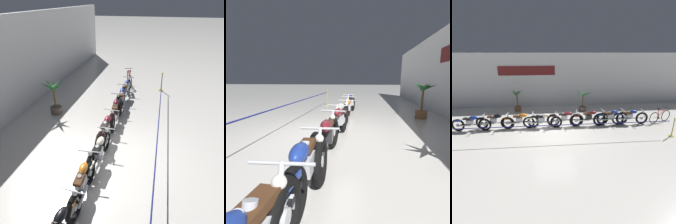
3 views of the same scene
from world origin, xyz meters
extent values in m
plane|color=silver|center=(0.00, 0.00, 0.00)|extent=(120.00, 120.00, 0.00)
torus|color=black|center=(-2.67, 0.54, 0.37)|extent=(0.74, 0.18, 0.74)
cylinder|color=silver|center=(-2.67, 0.54, 0.37)|extent=(0.18, 0.10, 0.17)
cylinder|color=silver|center=(-2.58, 0.54, 0.65)|extent=(0.31, 0.08, 0.59)
ellipsoid|color=black|center=(-3.24, 0.60, 0.79)|extent=(0.48, 0.26, 0.22)
cylinder|color=silver|center=(-2.69, 0.55, 0.92)|extent=(0.09, 0.62, 0.04)
sphere|color=silver|center=(-2.61, 0.54, 0.78)|extent=(0.14, 0.14, 0.14)
torus|color=black|center=(-1.22, 0.64, 0.36)|extent=(0.73, 0.14, 0.72)
torus|color=black|center=(-2.74, 0.58, 0.36)|extent=(0.73, 0.14, 0.72)
cylinder|color=silver|center=(-1.22, 0.64, 0.36)|extent=(0.17, 0.09, 0.17)
cylinder|color=silver|center=(-2.74, 0.58, 0.36)|extent=(0.17, 0.09, 0.17)
cylinder|color=silver|center=(-1.13, 0.64, 0.64)|extent=(0.31, 0.07, 0.59)
cube|color=silver|center=(-2.03, 0.61, 0.52)|extent=(0.37, 0.23, 0.26)
cylinder|color=silver|center=(-1.99, 0.61, 0.72)|extent=(0.18, 0.12, 0.24)
cylinder|color=silver|center=(-2.07, 0.61, 0.72)|extent=(0.18, 0.12, 0.24)
cylinder|color=silver|center=(-2.33, 0.46, 0.38)|extent=(0.70, 0.10, 0.07)
cube|color=black|center=(-1.98, 0.61, 0.38)|extent=(1.22, 0.10, 0.06)
ellipsoid|color=orange|center=(-1.80, 0.62, 0.78)|extent=(0.47, 0.24, 0.22)
cube|color=#4C2D19|center=(-2.16, 0.60, 0.74)|extent=(0.41, 0.21, 0.09)
cube|color=orange|center=(-2.69, 0.58, 0.62)|extent=(0.33, 0.17, 0.08)
cylinder|color=silver|center=(-1.24, 0.64, 0.91)|extent=(0.06, 0.62, 0.04)
sphere|color=silver|center=(-1.16, 0.64, 0.77)|extent=(0.14, 0.14, 0.14)
torus|color=black|center=(0.11, 0.48, 0.35)|extent=(0.71, 0.14, 0.70)
torus|color=black|center=(-1.49, 0.56, 0.35)|extent=(0.71, 0.14, 0.70)
cylinder|color=silver|center=(0.11, 0.48, 0.35)|extent=(0.17, 0.09, 0.17)
cylinder|color=silver|center=(-1.49, 0.56, 0.35)|extent=(0.17, 0.09, 0.17)
cylinder|color=silver|center=(0.20, 0.47, 0.63)|extent=(0.31, 0.07, 0.59)
cube|color=silver|center=(-0.74, 0.52, 0.51)|extent=(0.37, 0.24, 0.26)
cylinder|color=silver|center=(-0.70, 0.52, 0.71)|extent=(0.18, 0.12, 0.24)
cylinder|color=silver|center=(-0.78, 0.52, 0.71)|extent=(0.18, 0.12, 0.24)
cylinder|color=silver|center=(-1.05, 0.40, 0.37)|extent=(0.70, 0.10, 0.07)
cube|color=#47474C|center=(-0.69, 0.52, 0.37)|extent=(1.28, 0.12, 0.06)
ellipsoid|color=beige|center=(-0.51, 0.51, 0.77)|extent=(0.47, 0.24, 0.22)
cube|color=black|center=(-0.87, 0.53, 0.73)|extent=(0.41, 0.22, 0.09)
cube|color=beige|center=(-1.44, 0.55, 0.60)|extent=(0.33, 0.18, 0.08)
cylinder|color=silver|center=(0.09, 0.48, 0.90)|extent=(0.07, 0.62, 0.04)
sphere|color=silver|center=(0.17, 0.48, 0.76)|extent=(0.14, 0.14, 0.14)
torus|color=black|center=(1.36, 0.58, 0.39)|extent=(0.79, 0.18, 0.79)
torus|color=black|center=(-0.06, 0.66, 0.39)|extent=(0.79, 0.18, 0.79)
cylinder|color=silver|center=(1.36, 0.58, 0.39)|extent=(0.19, 0.09, 0.18)
cylinder|color=silver|center=(-0.06, 0.66, 0.39)|extent=(0.19, 0.09, 0.18)
cylinder|color=silver|center=(1.45, 0.57, 0.68)|extent=(0.31, 0.07, 0.59)
cube|color=silver|center=(0.60, 0.62, 0.55)|extent=(0.37, 0.24, 0.26)
cylinder|color=silver|center=(0.64, 0.62, 0.75)|extent=(0.19, 0.12, 0.24)
cylinder|color=silver|center=(0.56, 0.63, 0.75)|extent=(0.19, 0.12, 0.24)
cylinder|color=silver|center=(0.29, 0.50, 0.41)|extent=(0.70, 0.11, 0.07)
cube|color=#47474C|center=(0.65, 0.62, 0.41)|extent=(1.14, 0.13, 0.06)
ellipsoid|color=maroon|center=(0.83, 0.61, 0.81)|extent=(0.47, 0.25, 0.22)
cube|color=black|center=(0.47, 0.63, 0.77)|extent=(0.41, 0.22, 0.09)
cube|color=maroon|center=(-0.01, 0.66, 0.67)|extent=(0.33, 0.18, 0.08)
cylinder|color=silver|center=(1.34, 0.58, 0.94)|extent=(0.07, 0.62, 0.04)
sphere|color=silver|center=(1.42, 0.57, 0.80)|extent=(0.14, 0.14, 0.14)
torus|color=black|center=(2.95, 0.67, 0.39)|extent=(0.80, 0.20, 0.79)
torus|color=black|center=(1.28, 0.53, 0.39)|extent=(0.80, 0.20, 0.79)
cylinder|color=silver|center=(2.95, 0.67, 0.39)|extent=(0.19, 0.09, 0.18)
cylinder|color=silver|center=(1.28, 0.53, 0.39)|extent=(0.19, 0.09, 0.18)
cylinder|color=silver|center=(3.04, 0.67, 0.68)|extent=(0.31, 0.08, 0.59)
cube|color=#2D2D30|center=(2.07, 0.59, 0.55)|extent=(0.38, 0.25, 0.26)
cylinder|color=#2D2D30|center=(2.11, 0.59, 0.75)|extent=(0.19, 0.12, 0.24)
cylinder|color=#2D2D30|center=(2.03, 0.59, 0.75)|extent=(0.19, 0.12, 0.24)
cylinder|color=silver|center=(1.78, 0.43, 0.41)|extent=(0.70, 0.13, 0.07)
cube|color=#47474C|center=(2.12, 0.60, 0.41)|extent=(1.34, 0.17, 0.06)
ellipsoid|color=maroon|center=(2.30, 0.61, 0.81)|extent=(0.48, 0.26, 0.22)
cube|color=#4C2D19|center=(1.94, 0.58, 0.77)|extent=(0.42, 0.23, 0.09)
cube|color=maroon|center=(1.33, 0.53, 0.67)|extent=(0.33, 0.19, 0.08)
cylinder|color=silver|center=(2.93, 0.66, 0.94)|extent=(0.09, 0.62, 0.04)
sphere|color=silver|center=(3.01, 0.67, 0.80)|extent=(0.14, 0.14, 0.14)
torus|color=black|center=(4.16, 0.63, 0.40)|extent=(0.81, 0.21, 0.80)
torus|color=black|center=(2.71, 0.51, 0.40)|extent=(0.81, 0.21, 0.80)
cylinder|color=silver|center=(4.16, 0.63, 0.40)|extent=(0.19, 0.09, 0.19)
cylinder|color=silver|center=(2.71, 0.51, 0.40)|extent=(0.19, 0.09, 0.19)
cylinder|color=silver|center=(4.25, 0.63, 0.68)|extent=(0.31, 0.08, 0.59)
cube|color=silver|center=(3.39, 0.56, 0.56)|extent=(0.38, 0.25, 0.26)
cylinder|color=silver|center=(3.43, 0.57, 0.76)|extent=(0.19, 0.12, 0.24)
cylinder|color=silver|center=(3.35, 0.56, 0.76)|extent=(0.19, 0.12, 0.24)
cylinder|color=silver|center=(3.10, 0.40, 0.42)|extent=(0.70, 0.13, 0.07)
cube|color=black|center=(3.44, 0.57, 0.42)|extent=(1.17, 0.15, 0.06)
ellipsoid|color=navy|center=(3.62, 0.58, 0.82)|extent=(0.48, 0.26, 0.22)
cube|color=#4C2D19|center=(3.26, 0.55, 0.78)|extent=(0.41, 0.23, 0.09)
cube|color=navy|center=(2.76, 0.51, 0.68)|extent=(0.33, 0.19, 0.08)
cylinder|color=silver|center=(4.14, 0.62, 0.95)|extent=(0.09, 0.62, 0.04)
sphere|color=silver|center=(4.22, 0.63, 0.81)|extent=(0.14, 0.14, 0.14)
torus|color=black|center=(5.39, 0.54, 0.39)|extent=(0.77, 0.14, 0.77)
torus|color=black|center=(3.89, 0.58, 0.39)|extent=(0.77, 0.14, 0.77)
cylinder|color=silver|center=(5.39, 0.54, 0.39)|extent=(0.18, 0.09, 0.18)
cylinder|color=silver|center=(3.89, 0.58, 0.39)|extent=(0.18, 0.09, 0.18)
cylinder|color=silver|center=(5.48, 0.54, 0.67)|extent=(0.30, 0.06, 0.59)
cube|color=silver|center=(4.59, 0.56, 0.55)|extent=(0.37, 0.23, 0.26)
cylinder|color=silver|center=(4.63, 0.56, 0.75)|extent=(0.18, 0.12, 0.24)
cylinder|color=silver|center=(4.55, 0.57, 0.75)|extent=(0.18, 0.12, 0.24)
cylinder|color=silver|center=(4.29, 0.43, 0.41)|extent=(0.70, 0.09, 0.07)
cube|color=#ADAFB5|center=(4.64, 0.56, 0.41)|extent=(1.20, 0.10, 0.06)
ellipsoid|color=navy|center=(4.82, 0.56, 0.81)|extent=(0.47, 0.23, 0.22)
cube|color=#4C2D19|center=(4.46, 0.57, 0.77)|extent=(0.41, 0.21, 0.09)
cube|color=navy|center=(3.94, 0.58, 0.66)|extent=(0.32, 0.17, 0.08)
cylinder|color=silver|center=(5.37, 0.54, 0.94)|extent=(0.05, 0.62, 0.04)
sphere|color=silver|center=(5.45, 0.54, 0.80)|extent=(0.14, 0.14, 0.14)
torus|color=black|center=(7.18, 0.85, 0.37)|extent=(0.72, 0.26, 0.74)
torus|color=black|center=(6.20, 0.55, 0.37)|extent=(0.72, 0.26, 0.74)
cylinder|color=red|center=(6.74, 0.72, 0.59)|extent=(0.58, 0.22, 0.43)
cylinder|color=red|center=(6.69, 0.70, 0.79)|extent=(0.54, 0.20, 0.04)
cylinder|color=red|center=(6.50, 0.64, 0.67)|extent=(0.15, 0.08, 0.55)
cube|color=black|center=(6.46, 0.63, 0.95)|extent=(0.20, 0.13, 0.05)
cylinder|color=red|center=(6.40, 0.61, 0.37)|extent=(0.45, 0.16, 0.03)
cylinder|color=black|center=(7.12, 0.84, 0.89)|extent=(0.17, 0.47, 0.03)
cylinder|color=black|center=(6.61, 0.68, 0.29)|extent=(0.13, 0.08, 0.12)
cylinder|color=brown|center=(2.24, 3.40, 0.16)|extent=(0.51, 0.51, 0.32)
cylinder|color=brown|center=(2.24, 3.40, 0.78)|extent=(0.10, 0.10, 0.91)
cone|color=#286B2D|center=(2.52, 3.35, 1.34)|extent=(0.69, 0.31, 0.41)
cone|color=#286B2D|center=(2.34, 3.61, 1.36)|extent=(0.35, 0.57, 0.49)
cone|color=#286B2D|center=(2.05, 3.57, 1.39)|extent=(0.56, 0.54, 0.56)
cone|color=#286B2D|center=(2.06, 3.26, 1.36)|extent=(0.52, 0.48, 0.48)
cone|color=#286B2D|center=(2.28, 3.21, 1.33)|extent=(0.22, 0.50, 0.38)
cylinder|color=navy|center=(0.00, -1.22, 0.88)|extent=(11.80, 0.04, 0.04)
cylinder|color=gold|center=(6.15, -1.22, 0.01)|extent=(0.28, 0.28, 0.03)
cylinder|color=gold|center=(6.15, -1.22, 0.50)|extent=(0.05, 0.05, 0.95)
sphere|color=gold|center=(6.15, -1.22, 1.01)|extent=(0.08, 0.08, 0.08)
camera|label=1|loc=(-5.90, -1.10, 4.77)|focal=35.00mm
camera|label=2|loc=(5.52, 1.36, 1.70)|focal=28.00mm
camera|label=3|loc=(-0.32, -9.03, 4.25)|focal=28.00mm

